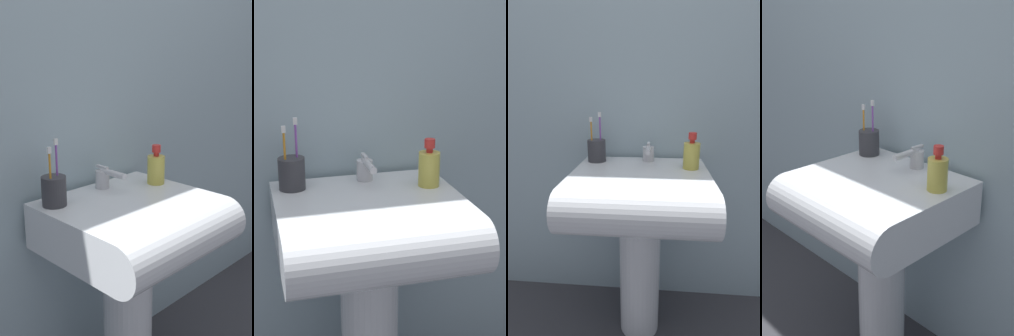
{
  "view_description": "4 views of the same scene",
  "coord_description": "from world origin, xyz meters",
  "views": [
    {
      "loc": [
        -0.94,
        -0.93,
        1.25
      ],
      "look_at": [
        -0.0,
        0.01,
        0.88
      ],
      "focal_mm": 45.0,
      "sensor_mm": 36.0,
      "label": 1
    },
    {
      "loc": [
        -0.33,
        -1.34,
        1.3
      ],
      "look_at": [
        0.04,
        0.02,
        0.85
      ],
      "focal_mm": 55.0,
      "sensor_mm": 36.0,
      "label": 2
    },
    {
      "loc": [
        0.06,
        -0.98,
        1.08
      ],
      "look_at": [
        -0.03,
        -0.0,
        0.78
      ],
      "focal_mm": 28.0,
      "sensor_mm": 36.0,
      "label": 3
    },
    {
      "loc": [
        0.96,
        -0.91,
        1.31
      ],
      "look_at": [
        0.03,
        0.01,
        0.81
      ],
      "focal_mm": 45.0,
      "sensor_mm": 36.0,
      "label": 4
    }
  ],
  "objects": [
    {
      "name": "faucet",
      "position": [
        0.03,
        0.14,
        0.81
      ],
      "size": [
        0.05,
        0.14,
        0.08
      ],
      "color": "silver",
      "rests_on": "sink_basin"
    },
    {
      "name": "sink_basin",
      "position": [
        0.0,
        -0.06,
        0.69
      ],
      "size": [
        0.53,
        0.51,
        0.16
      ],
      "color": "white",
      "rests_on": "sink_pedestal"
    },
    {
      "name": "toothbrush_cup",
      "position": [
        -0.2,
        0.13,
        0.82
      ],
      "size": [
        0.08,
        0.08,
        0.22
      ],
      "color": "#38383D",
      "rests_on": "sink_basin"
    },
    {
      "name": "soap_bottle",
      "position": [
        0.2,
        0.05,
        0.83
      ],
      "size": [
        0.06,
        0.06,
        0.15
      ],
      "color": "gold",
      "rests_on": "sink_basin"
    },
    {
      "name": "wall_back",
      "position": [
        0.0,
        0.26,
        1.2
      ],
      "size": [
        5.0,
        0.05,
        2.4
      ],
      "primitive_type": "cube",
      "color": "#9EB7C1",
      "rests_on": "ground"
    },
    {
      "name": "ground_plane",
      "position": [
        0.0,
        0.0,
        0.0
      ],
      "size": [
        6.0,
        6.0,
        0.0
      ],
      "primitive_type": "plane",
      "color": "#38383D",
      "rests_on": "ground"
    },
    {
      "name": "sink_pedestal",
      "position": [
        0.0,
        0.0,
        0.31
      ],
      "size": [
        0.18,
        0.18,
        0.61
      ],
      "primitive_type": "cylinder",
      "color": "white",
      "rests_on": "ground"
    }
  ]
}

